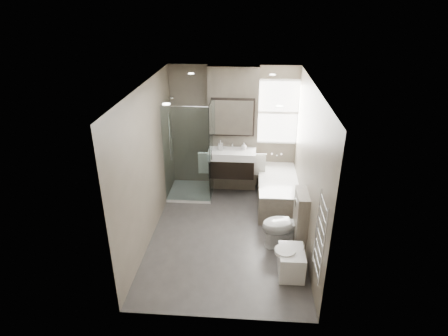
# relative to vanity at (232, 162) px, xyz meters

# --- Properties ---
(room) EXTENTS (2.70, 3.90, 2.70)m
(room) POSITION_rel_vanity_xyz_m (0.00, -1.43, 0.56)
(room) COLOR #44403E
(room) RESTS_ON ground
(vanity_pier) EXTENTS (1.00, 0.25, 2.60)m
(vanity_pier) POSITION_rel_vanity_xyz_m (0.00, 0.35, 0.56)
(vanity_pier) COLOR #665E50
(vanity_pier) RESTS_ON ground
(vanity) EXTENTS (0.95, 0.47, 0.66)m
(vanity) POSITION_rel_vanity_xyz_m (0.00, 0.00, 0.00)
(vanity) COLOR black
(vanity) RESTS_ON vanity_pier
(mirror_cabinet) EXTENTS (0.86, 0.08, 0.76)m
(mirror_cabinet) POSITION_rel_vanity_xyz_m (0.00, 0.19, 0.89)
(mirror_cabinet) COLOR black
(mirror_cabinet) RESTS_ON vanity_pier
(towel_left) EXTENTS (0.24, 0.06, 0.44)m
(towel_left) POSITION_rel_vanity_xyz_m (-0.56, -0.02, -0.02)
(towel_left) COLOR silver
(towel_left) RESTS_ON vanity_pier
(towel_right) EXTENTS (0.24, 0.06, 0.44)m
(towel_right) POSITION_rel_vanity_xyz_m (0.56, -0.02, -0.02)
(towel_right) COLOR silver
(towel_right) RESTS_ON vanity_pier
(shower_enclosure) EXTENTS (0.90, 0.90, 2.00)m
(shower_enclosure) POSITION_rel_vanity_xyz_m (-0.75, -0.08, -0.25)
(shower_enclosure) COLOR white
(shower_enclosure) RESTS_ON ground
(bathtub) EXTENTS (0.75, 1.60, 0.57)m
(bathtub) POSITION_rel_vanity_xyz_m (0.92, -0.33, -0.43)
(bathtub) COLOR #665E50
(bathtub) RESTS_ON ground
(window) EXTENTS (0.98, 0.06, 1.33)m
(window) POSITION_rel_vanity_xyz_m (0.90, 0.45, 0.93)
(window) COLOR white
(window) RESTS_ON room
(toilet) EXTENTS (0.84, 0.60, 0.77)m
(toilet) POSITION_rel_vanity_xyz_m (0.97, -1.66, -0.35)
(toilet) COLOR white
(toilet) RESTS_ON ground
(cistern_box) EXTENTS (0.19, 0.55, 1.00)m
(cistern_box) POSITION_rel_vanity_xyz_m (1.21, -1.68, -0.24)
(cistern_box) COLOR #665E50
(cistern_box) RESTS_ON ground
(bidet) EXTENTS (0.44, 0.51, 0.53)m
(bidet) POSITION_rel_vanity_xyz_m (1.01, -2.39, -0.52)
(bidet) COLOR white
(bidet) RESTS_ON ground
(towel_radiator) EXTENTS (0.03, 0.49, 1.10)m
(towel_radiator) POSITION_rel_vanity_xyz_m (1.25, -3.03, 0.38)
(towel_radiator) COLOR silver
(towel_radiator) RESTS_ON room
(soap_bottle_a) EXTENTS (0.09, 0.09, 0.20)m
(soap_bottle_a) POSITION_rel_vanity_xyz_m (-0.23, 0.01, 0.36)
(soap_bottle_a) COLOR white
(soap_bottle_a) RESTS_ON vanity
(soap_bottle_b) EXTENTS (0.11, 0.11, 0.14)m
(soap_bottle_b) POSITION_rel_vanity_xyz_m (0.24, 0.08, 0.33)
(soap_bottle_b) COLOR white
(soap_bottle_b) RESTS_ON vanity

